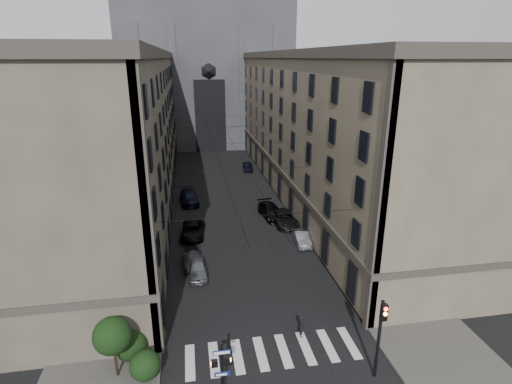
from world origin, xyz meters
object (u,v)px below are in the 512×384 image
car_left_midnear (192,259)px  car_left_midfar (193,230)px  pedestrian_signal_left (222,370)px  traffic_light_right (380,330)px  car_left_far (189,197)px  car_right_midnear (284,218)px  car_right_near (301,238)px  pedestrian (301,326)px  car_right_midfar (271,211)px  car_left_near (198,268)px  gothic_tower (205,58)px  car_right_far (248,166)px

car_left_midnear → car_left_midfar: bearing=87.7°
pedestrian_signal_left → traffic_light_right: size_ratio=0.77×
car_left_far → car_right_midnear: car_left_far is taller
car_right_near → car_right_midnear: bearing=99.3°
pedestrian → car_left_midfar: bearing=24.6°
car_left_midfar → car_left_far: size_ratio=0.95×
car_left_midnear → car_right_near: size_ratio=1.01×
car_left_midnear → traffic_light_right: bearing=-56.4°
car_right_near → car_right_midnear: 5.20m
pedestrian_signal_left → car_right_midfar: pedestrian_signal_left is taller
car_left_far → pedestrian: bearing=-80.8°
pedestrian_signal_left → car_left_near: size_ratio=0.99×
car_left_far → gothic_tower: bearing=78.0°
car_right_far → car_right_midfar: bearing=-85.7°
car_right_far → car_left_far: bearing=-119.1°
car_left_far → pedestrian: (7.13, -27.82, 0.01)m
car_right_midnear → pedestrian: (-3.32, -18.88, 0.05)m
car_right_near → pedestrian: 14.28m
car_right_far → car_right_midnear: bearing=-83.2°
car_right_far → car_left_near: bearing=-100.6°
gothic_tower → car_left_midfar: (-4.66, -51.36, -17.10)m
gothic_tower → car_right_far: size_ratio=14.42×
gothic_tower → car_left_near: size_ratio=14.33×
car_left_midfar → car_right_midnear: bearing=13.8°
gothic_tower → car_right_near: bearing=-83.6°
traffic_light_right → car_right_near: traffic_light_right is taller
traffic_light_right → pedestrian: bearing=127.8°
traffic_light_right → car_left_far: bearing=108.0°
traffic_light_right → car_right_midnear: bearing=90.0°
car_right_midfar → pedestrian: size_ratio=3.34×
pedestrian_signal_left → car_left_midfar: bearing=93.0°
car_right_midfar → car_right_far: car_right_midfar is taller
car_left_near → car_left_far: 18.52m
traffic_light_right → pedestrian: traffic_light_right is taller
car_right_far → pedestrian: bearing=-88.3°
pedestrian_signal_left → car_right_midnear: bearing=68.9°
car_left_midnear → car_right_midnear: car_right_midnear is taller
car_left_far → car_right_midfar: bearing=-40.0°
gothic_tower → pedestrian: (2.27, -68.73, -17.01)m
car_left_near → traffic_light_right: bearing=-55.5°
pedestrian_signal_left → pedestrian: 7.62m
car_left_far → pedestrian: 28.72m
car_left_near → car_left_midfar: car_left_midfar is taller
gothic_tower → traffic_light_right: size_ratio=11.15×
gothic_tower → pedestrian: gothic_tower is taller
car_right_near → car_left_far: bearing=130.7°
gothic_tower → car_right_near: gothic_tower is taller
car_right_near → pedestrian: pedestrian is taller
car_left_midfar → car_right_midnear: 10.36m
gothic_tower → car_left_midnear: gothic_tower is taller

